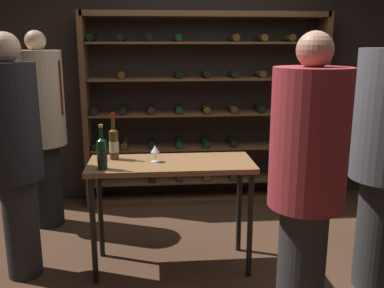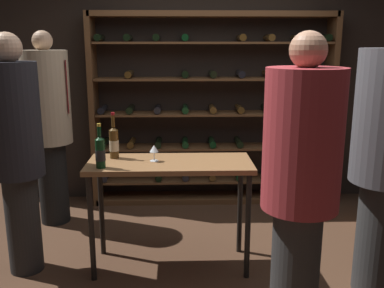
{
  "view_description": "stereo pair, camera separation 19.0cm",
  "coord_description": "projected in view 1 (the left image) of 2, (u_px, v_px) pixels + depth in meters",
  "views": [
    {
      "loc": [
        -0.48,
        -3.24,
        1.82
      ],
      "look_at": [
        -0.18,
        0.21,
        1.0
      ],
      "focal_mm": 40.06,
      "sensor_mm": 36.0,
      "label": 1
    },
    {
      "loc": [
        -0.29,
        -3.25,
        1.82
      ],
      "look_at": [
        -0.18,
        0.21,
        1.0
      ],
      "focal_mm": 40.06,
      "sensor_mm": 36.0,
      "label": 2
    }
  ],
  "objects": [
    {
      "name": "ground_plane",
      "position": [
        216.0,
        265.0,
        3.6
      ],
      "size": [
        9.51,
        9.51,
        0.0
      ],
      "primitive_type": "plane",
      "color": "#472D1E"
    },
    {
      "name": "person_bystander_red_print",
      "position": [
        307.0,
        171.0,
        2.69
      ],
      "size": [
        0.48,
        0.48,
        1.89
      ],
      "rotation": [
        0.0,
        0.0,
        2.59
      ],
      "color": "#2C2C2C",
      "rests_on": "ground"
    },
    {
      "name": "person_guest_khaki",
      "position": [
        14.0,
        147.0,
        3.22
      ],
      "size": [
        0.41,
        0.41,
        1.9
      ],
      "rotation": [
        0.0,
        0.0,
        -2.77
      ],
      "color": "#252525",
      "rests_on": "ground"
    },
    {
      "name": "wine_bottle_black_capsule",
      "position": [
        102.0,
        153.0,
        3.16
      ],
      "size": [
        0.08,
        0.08,
        0.34
      ],
      "color": "black",
      "rests_on": "tasting_table"
    },
    {
      "name": "wine_bottle_green_slim",
      "position": [
        114.0,
        143.0,
        3.44
      ],
      "size": [
        0.08,
        0.08,
        0.38
      ],
      "color": "#4C3314",
      "rests_on": "tasting_table"
    },
    {
      "name": "wine_glass_stemmed_center",
      "position": [
        155.0,
        150.0,
        3.37
      ],
      "size": [
        0.07,
        0.07,
        0.13
      ],
      "color": "silver",
      "rests_on": "tasting_table"
    },
    {
      "name": "person_guest_plum_blouse",
      "position": [
        42.0,
        121.0,
        4.18
      ],
      "size": [
        0.46,
        0.45,
        1.94
      ],
      "rotation": [
        0.0,
        0.0,
        -1.3
      ],
      "color": "black",
      "rests_on": "ground"
    },
    {
      "name": "wine_rack",
      "position": [
        205.0,
        110.0,
        4.86
      ],
      "size": [
        2.72,
        0.32,
        2.15
      ],
      "color": "brown",
      "rests_on": "ground"
    },
    {
      "name": "back_wall",
      "position": [
        196.0,
        86.0,
        5.0
      ],
      "size": [
        4.8,
        0.1,
        2.66
      ],
      "primitive_type": "cube",
      "color": "black",
      "rests_on": "ground"
    },
    {
      "name": "tasting_table",
      "position": [
        171.0,
        175.0,
        3.42
      ],
      "size": [
        1.31,
        0.53,
        0.9
      ],
      "color": "brown",
      "rests_on": "ground"
    }
  ]
}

